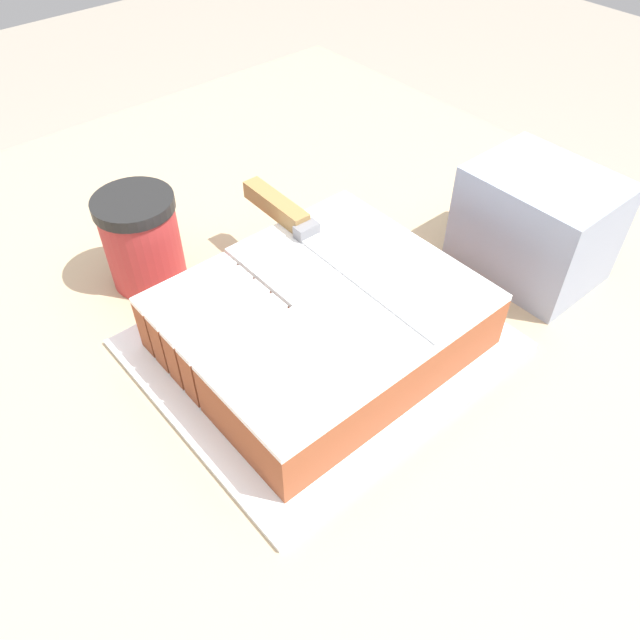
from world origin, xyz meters
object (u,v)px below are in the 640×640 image
at_px(cake, 324,320).
at_px(knife, 298,223).
at_px(coffee_cup, 142,240).
at_px(cake_board, 320,344).
at_px(storage_box, 536,225).

xyz_separation_m(cake, knife, (-0.11, 0.05, 0.04)).
bearing_deg(coffee_cup, cake, 20.89).
bearing_deg(cake, coffee_cup, -159.11).
xyz_separation_m(knife, coffee_cup, (-0.13, -0.14, -0.03)).
xyz_separation_m(cake, coffee_cup, (-0.23, -0.09, 0.02)).
bearing_deg(cake_board, knife, 151.90).
bearing_deg(storage_box, cake_board, -102.70).
xyz_separation_m(cake_board, coffee_cup, (-0.23, -0.09, 0.06)).
xyz_separation_m(coffee_cup, storage_box, (0.30, 0.38, 0.01)).
height_order(cake_board, cake, cake).
bearing_deg(storage_box, cake, -102.34).
relative_size(knife, coffee_cup, 2.79).
height_order(cake_board, coffee_cup, coffee_cup).
xyz_separation_m(cake_board, knife, (-0.11, 0.06, 0.08)).
height_order(cake, storage_box, storage_box).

